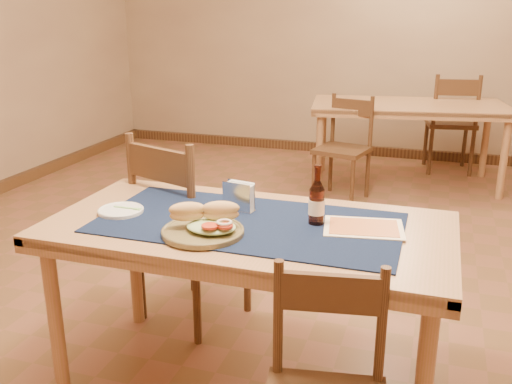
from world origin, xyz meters
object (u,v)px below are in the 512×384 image
(back_table, at_px, (409,113))
(beer_bottle, at_px, (317,202))
(chair_main_far, at_px, (187,226))
(sandwich_plate, at_px, (205,226))
(napkin_holder, at_px, (239,197))
(main_table, at_px, (248,242))

(back_table, xyz_separation_m, beer_bottle, (-0.16, -3.22, 0.18))
(back_table, relative_size, chair_main_far, 1.83)
(sandwich_plate, bearing_deg, back_table, 81.27)
(back_table, distance_m, napkin_holder, 3.21)
(main_table, relative_size, beer_bottle, 6.72)
(back_table, bearing_deg, sandwich_plate, -98.73)
(main_table, relative_size, chair_main_far, 1.60)
(chair_main_far, bearing_deg, napkin_holder, -38.34)
(main_table, relative_size, sandwich_plate, 5.12)
(main_table, bearing_deg, napkin_holder, 124.48)
(main_table, xyz_separation_m, chair_main_far, (-0.48, 0.43, -0.15))
(main_table, bearing_deg, sandwich_plate, -123.97)
(main_table, distance_m, sandwich_plate, 0.24)
(main_table, height_order, beer_bottle, beer_bottle)
(back_table, height_order, napkin_holder, napkin_holder)
(sandwich_plate, bearing_deg, main_table, 56.03)
(chair_main_far, distance_m, beer_bottle, 0.88)
(beer_bottle, relative_size, napkin_holder, 1.63)
(chair_main_far, height_order, beer_bottle, chair_main_far)
(back_table, height_order, beer_bottle, beer_bottle)
(sandwich_plate, bearing_deg, napkin_holder, 83.76)
(chair_main_far, distance_m, napkin_holder, 0.58)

